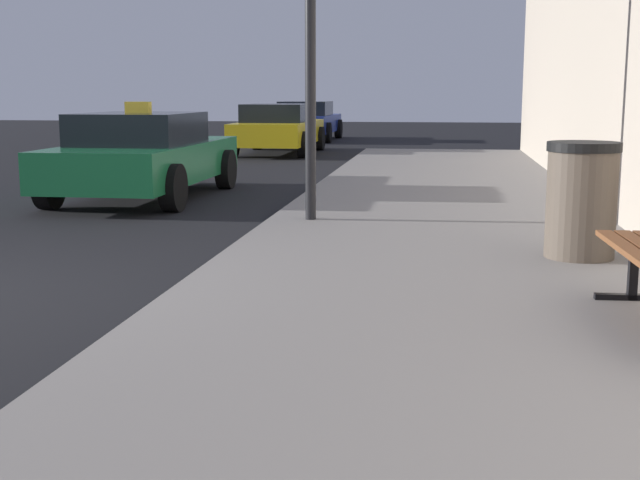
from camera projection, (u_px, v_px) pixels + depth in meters
name	position (u px, v px, depth m)	size (l,w,h in m)	color
sidewalk	(446.00, 310.00, 5.93)	(4.00, 32.00, 0.15)	gray
trash_bin	(581.00, 200.00, 7.35)	(0.62, 0.62, 1.00)	brown
car_green	(144.00, 155.00, 12.66)	(1.96, 4.37, 1.43)	#196638
car_yellow	(278.00, 128.00, 21.95)	(1.96, 4.35, 1.27)	yellow
car_blue	(307.00, 121.00, 28.04)	(1.97, 4.44, 1.27)	#233899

